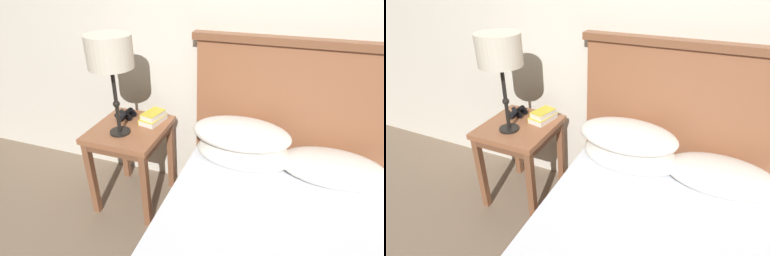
# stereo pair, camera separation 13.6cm
# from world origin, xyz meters

# --- Properties ---
(wall_back) EXTENTS (8.00, 0.06, 2.60)m
(wall_back) POSITION_xyz_m (0.00, 1.06, 1.30)
(wall_back) COLOR beige
(wall_back) RESTS_ON ground_plane
(nightstand) EXTENTS (0.47, 0.50, 0.61)m
(nightstand) POSITION_xyz_m (-0.67, 0.68, 0.52)
(nightstand) COLOR brown
(nightstand) RESTS_ON ground_plane
(table_lamp) EXTENTS (0.27, 0.27, 0.62)m
(table_lamp) POSITION_xyz_m (-0.69, 0.60, 1.12)
(table_lamp) COLOR black
(table_lamp) RESTS_ON nightstand
(book_on_nightstand) EXTENTS (0.15, 0.20, 0.04)m
(book_on_nightstand) POSITION_xyz_m (-0.55, 0.80, 0.63)
(book_on_nightstand) COLOR silver
(book_on_nightstand) RESTS_ON nightstand
(book_stacked_on_top) EXTENTS (0.14, 0.18, 0.04)m
(book_stacked_on_top) POSITION_xyz_m (-0.55, 0.80, 0.67)
(book_stacked_on_top) COLOR silver
(book_stacked_on_top) RESTS_ON book_on_nightstand
(binoculars_pair) EXTENTS (0.14, 0.16, 0.05)m
(binoculars_pair) POSITION_xyz_m (-0.77, 0.80, 0.63)
(binoculars_pair) COLOR black
(binoculars_pair) RESTS_ON nightstand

